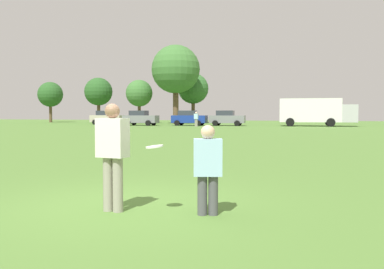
% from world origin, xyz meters
% --- Properties ---
extents(ground_plane, '(156.47, 156.47, 0.00)m').
position_xyz_m(ground_plane, '(0.00, 0.00, 0.00)').
color(ground_plane, '#517A33').
extents(player_thrower, '(0.50, 0.34, 1.71)m').
position_xyz_m(player_thrower, '(0.06, -0.46, 0.96)').
color(player_thrower, gray).
rests_on(player_thrower, ground).
extents(player_defender, '(0.48, 0.35, 1.38)m').
position_xyz_m(player_defender, '(1.56, -0.29, 0.76)').
color(player_defender, '#4C4C51').
rests_on(player_defender, ground).
extents(frisbee, '(0.27, 0.27, 0.07)m').
position_xyz_m(frisbee, '(0.77, -0.49, 1.05)').
color(frisbee, white).
extents(parked_car_near_left, '(4.25, 2.32, 1.82)m').
position_xyz_m(parked_car_near_left, '(-22.65, 44.37, 0.92)').
color(parked_car_near_left, '#B7AD99').
rests_on(parked_car_near_left, ground).
extents(parked_car_mid_left, '(4.25, 2.32, 1.82)m').
position_xyz_m(parked_car_mid_left, '(-16.94, 41.96, 0.92)').
color(parked_car_mid_left, slate).
rests_on(parked_car_mid_left, ground).
extents(parked_car_center, '(4.25, 2.32, 1.82)m').
position_xyz_m(parked_car_center, '(-11.14, 43.31, 0.92)').
color(parked_car_center, navy).
rests_on(parked_car_center, ground).
extents(parked_car_mid_right, '(4.25, 2.32, 1.82)m').
position_xyz_m(parked_car_mid_right, '(-6.55, 43.78, 0.92)').
color(parked_car_mid_right, slate).
rests_on(parked_car_mid_right, ground).
extents(box_truck, '(8.57, 3.18, 3.18)m').
position_xyz_m(box_truck, '(3.68, 44.56, 1.75)').
color(box_truck, white).
rests_on(box_truck, ground).
extents(bystander_sideline_watcher, '(0.48, 0.30, 1.67)m').
position_xyz_m(bystander_sideline_watcher, '(-9.34, 39.95, 0.94)').
color(bystander_sideline_watcher, gray).
rests_on(bystander_sideline_watcher, ground).
extents(tree_west_oak, '(4.02, 4.02, 6.52)m').
position_xyz_m(tree_west_oak, '(-37.47, 53.91, 4.49)').
color(tree_west_oak, brown).
rests_on(tree_west_oak, ground).
extents(tree_west_maple, '(4.25, 4.25, 6.91)m').
position_xyz_m(tree_west_maple, '(-28.19, 52.63, 4.76)').
color(tree_west_maple, brown).
rests_on(tree_west_maple, ground).
extents(tree_center_elm, '(3.93, 3.93, 6.39)m').
position_xyz_m(tree_center_elm, '(-21.21, 51.92, 4.40)').
color(tree_center_elm, brown).
rests_on(tree_center_elm, ground).
extents(tree_east_birch, '(6.85, 6.85, 11.13)m').
position_xyz_m(tree_east_birch, '(-15.34, 51.22, 7.65)').
color(tree_east_birch, brown).
rests_on(tree_east_birch, ground).
extents(tree_east_oak, '(4.69, 4.69, 7.62)m').
position_xyz_m(tree_east_oak, '(-14.31, 56.82, 5.24)').
color(tree_east_oak, brown).
rests_on(tree_east_oak, ground).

